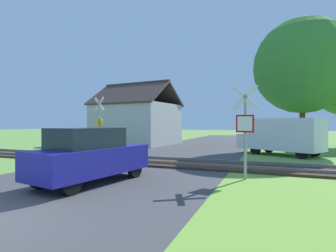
{
  "coord_description": "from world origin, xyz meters",
  "views": [
    {
      "loc": [
        5.42,
        -2.92,
        1.9
      ],
      "look_at": [
        0.5,
        9.79,
        1.8
      ],
      "focal_mm": 28.0,
      "sensor_mm": 36.0,
      "label": 1
    }
  ],
  "objects": [
    {
      "name": "stop_sign_near",
      "position": [
        4.66,
        6.35,
        1.83
      ],
      "size": [
        0.87,
        0.18,
        3.25
      ],
      "rotation": [
        0.0,
        0.0,
        3.02
      ],
      "color": "#9E9EA5",
      "rests_on": "ground"
    },
    {
      "name": "house",
      "position": [
        -6.3,
        19.09,
        2.04
      ],
      "size": [
        7.66,
        7.03,
        5.86
      ],
      "rotation": [
        0.0,
        0.0,
        -0.1
      ],
      "color": "#B7B7BC",
      "rests_on": "ground"
    },
    {
      "name": "crossing_sign_far",
      "position": [
        -4.48,
        10.71,
        2.04
      ],
      "size": [
        0.86,
        0.23,
        3.59
      ],
      "rotation": [
        0.0,
        0.0,
        -0.24
      ],
      "color": "#9E9EA5",
      "rests_on": "ground"
    },
    {
      "name": "road_asphalt",
      "position": [
        0.0,
        2.0,
        0.0
      ],
      "size": [
        7.93,
        80.0,
        0.01
      ],
      "primitive_type": "cube",
      "color": "#424244",
      "rests_on": "ground"
    },
    {
      "name": "mail_truck",
      "position": [
        6.1,
        14.44,
        1.24
      ],
      "size": [
        5.17,
        4.06,
        2.24
      ],
      "rotation": [
        0.0,
        0.0,
        1.05
      ],
      "color": "white",
      "rests_on": "ground"
    },
    {
      "name": "tree_right",
      "position": [
        7.58,
        17.52,
        5.95
      ],
      "size": [
        6.61,
        6.61,
        9.26
      ],
      "color": "#513823",
      "rests_on": "ground"
    },
    {
      "name": "rail_track",
      "position": [
        0.0,
        8.79,
        0.06
      ],
      "size": [
        60.0,
        2.6,
        0.22
      ],
      "color": "#422D1E",
      "rests_on": "ground"
    },
    {
      "name": "parked_car",
      "position": [
        0.04,
        4.04,
        0.89
      ],
      "size": [
        2.3,
        4.22,
        1.78
      ],
      "rotation": [
        0.0,
        0.0,
        -0.17
      ],
      "color": "navy",
      "rests_on": "ground"
    }
  ]
}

